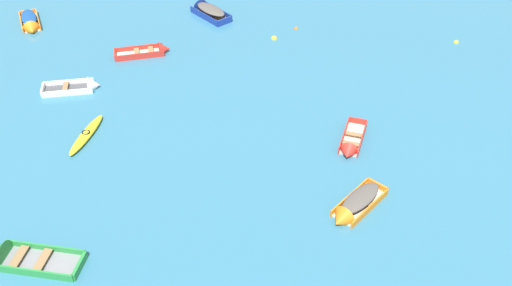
# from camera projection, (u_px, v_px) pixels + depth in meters

# --- Properties ---
(rowboat_orange_midfield_right) EXTENTS (1.98, 3.52, 1.09)m
(rowboat_orange_midfield_right) POSITION_uv_depth(u_px,v_px,m) (30.00, 23.00, 40.58)
(rowboat_orange_midfield_right) COLOR beige
(rowboat_orange_midfield_right) RESTS_ON ground_plane
(rowboat_red_outer_right) EXTENTS (2.22, 3.35, 0.91)m
(rowboat_red_outer_right) POSITION_uv_depth(u_px,v_px,m) (350.00, 146.00, 30.08)
(rowboat_red_outer_right) COLOR beige
(rowboat_red_outer_right) RESTS_ON ground_plane
(rowboat_green_near_left) EXTENTS (4.32, 2.45, 1.27)m
(rowboat_green_near_left) POSITION_uv_depth(u_px,v_px,m) (13.00, 257.00, 24.31)
(rowboat_green_near_left) COLOR gray
(rowboat_green_near_left) RESTS_ON ground_plane
(kayak_yellow_far_right) EXTENTS (1.83, 3.58, 0.34)m
(kayak_yellow_far_right) POSITION_uv_depth(u_px,v_px,m) (86.00, 134.00, 30.86)
(kayak_yellow_far_right) COLOR yellow
(kayak_yellow_far_right) RESTS_ON ground_plane
(rowboat_white_cluster_outer) EXTENTS (3.36, 1.31, 1.08)m
(rowboat_white_cluster_outer) POSITION_uv_depth(u_px,v_px,m) (83.00, 87.00, 34.47)
(rowboat_white_cluster_outer) COLOR #4C4C51
(rowboat_white_cluster_outer) RESTS_ON ground_plane
(rowboat_orange_foreground_center) EXTENTS (3.28, 3.06, 1.06)m
(rowboat_orange_foreground_center) POSITION_uv_depth(u_px,v_px,m) (353.00, 207.00, 26.44)
(rowboat_orange_foreground_center) COLOR beige
(rowboat_orange_foreground_center) RESTS_ON ground_plane
(rowboat_red_far_left) EXTENTS (3.63, 1.44, 1.00)m
(rowboat_red_far_left) POSITION_uv_depth(u_px,v_px,m) (153.00, 51.00, 37.76)
(rowboat_red_far_left) COLOR beige
(rowboat_red_far_left) RESTS_ON ground_plane
(rowboat_deep_blue_near_camera) EXTENTS (3.06, 3.70, 1.22)m
(rowboat_deep_blue_near_camera) POSITION_uv_depth(u_px,v_px,m) (206.00, 10.00, 42.15)
(rowboat_deep_blue_near_camera) COLOR #99754C
(rowboat_deep_blue_near_camera) RESTS_ON ground_plane
(mooring_buoy_central) EXTENTS (0.41, 0.41, 0.41)m
(mooring_buoy_central) POSITION_uv_depth(u_px,v_px,m) (274.00, 39.00, 39.42)
(mooring_buoy_central) COLOR yellow
(mooring_buoy_central) RESTS_ON ground_plane
(mooring_buoy_trailing) EXTENTS (0.29, 0.29, 0.29)m
(mooring_buoy_trailing) POSITION_uv_depth(u_px,v_px,m) (296.00, 29.00, 40.54)
(mooring_buoy_trailing) COLOR orange
(mooring_buoy_trailing) RESTS_ON ground_plane
(mooring_buoy_far_field) EXTENTS (0.33, 0.33, 0.33)m
(mooring_buoy_far_field) POSITION_uv_depth(u_px,v_px,m) (456.00, 42.00, 39.02)
(mooring_buoy_far_field) COLOR yellow
(mooring_buoy_far_field) RESTS_ON ground_plane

